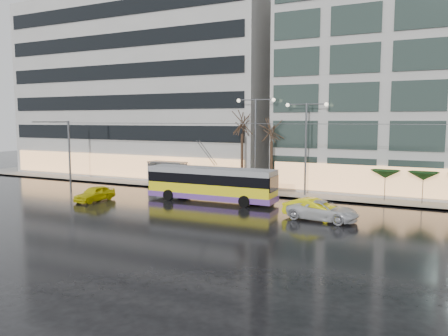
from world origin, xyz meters
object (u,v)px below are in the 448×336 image
Objects in this scene: trolleybus at (211,185)px; taxi_a at (95,194)px; bus_shelter at (165,168)px; street_lamp_near at (255,132)px.

taxi_a is at bearing -154.58° from trolleybus.
taxi_a is (-0.61, -10.32, -1.29)m from bus_shelter.
street_lamp_near is 2.29× the size of taxi_a.
trolleybus reaches higher than taxi_a.
taxi_a is at bearing -136.49° from street_lamp_near.
trolleybus is 1.29× the size of street_lamp_near.
street_lamp_near reaches higher than taxi_a.
street_lamp_near is (10.38, 0.11, 4.03)m from bus_shelter.
bus_shelter reaches higher than taxi_a.
street_lamp_near reaches higher than trolleybus.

